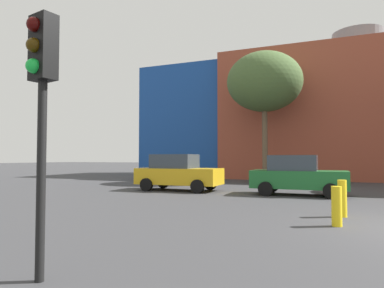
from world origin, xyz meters
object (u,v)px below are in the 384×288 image
parked_car_0 (178,172)px  bollard_yellow_1 (337,206)px  traffic_light_near_left (41,84)px  bollard_yellow_0 (342,198)px  bare_tree_1 (264,82)px  parked_car_1 (297,175)px

parked_car_0 → bollard_yellow_1: bearing=-43.0°
traffic_light_near_left → bollard_yellow_0: bearing=162.8°
traffic_light_near_left → bare_tree_1: 19.90m
parked_car_0 → parked_car_1: parked_car_0 is taller
parked_car_0 → bollard_yellow_0: (7.48, -5.35, -0.39)m
parked_car_1 → traffic_light_near_left: size_ratio=1.13×
parked_car_0 → parked_car_1: size_ratio=1.04×
traffic_light_near_left → bollard_yellow_1: (3.71, 5.52, -2.17)m
traffic_light_near_left → bare_tree_1: bare_tree_1 is taller
bollard_yellow_0 → bollard_yellow_1: size_ratio=1.07×
parked_car_0 → bare_tree_1: size_ratio=0.48×
parked_car_0 → bollard_yellow_0: 9.21m
parked_car_0 → traffic_light_near_left: traffic_light_near_left is taller
traffic_light_near_left → bollard_yellow_1: traffic_light_near_left is taller
parked_car_0 → bare_tree_1: (3.11, 7.12, 5.81)m
traffic_light_near_left → bollard_yellow_0: 8.28m
parked_car_0 → bare_tree_1: bare_tree_1 is taller
parked_car_0 → traffic_light_near_left: bearing=-73.7°
parked_car_1 → bollard_yellow_1: bearing=-77.4°
parked_car_1 → bollard_yellow_1: 7.02m
parked_car_1 → bollard_yellow_1: (1.53, -6.84, -0.40)m
bare_tree_1 → parked_car_0: bearing=-113.6°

